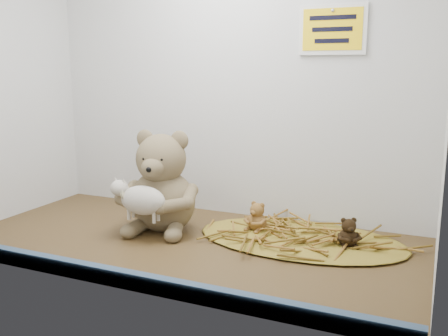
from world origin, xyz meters
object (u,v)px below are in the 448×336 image
at_px(toy_lamb, 143,200).
at_px(mini_teddy_tan, 257,215).
at_px(main_teddy, 162,180).
at_px(mini_teddy_brown, 348,231).

relative_size(toy_lamb, mini_teddy_tan, 2.08).
xyz_separation_m(main_teddy, mini_teddy_tan, (0.26, 0.07, -0.09)).
relative_size(main_teddy, mini_teddy_brown, 3.80).
distance_m(mini_teddy_tan, mini_teddy_brown, 0.25).
bearing_deg(toy_lamb, main_teddy, 90.00).
bearing_deg(mini_teddy_tan, mini_teddy_brown, 12.98).
height_order(mini_teddy_tan, mini_teddy_brown, mini_teddy_tan).
bearing_deg(mini_teddy_tan, main_teddy, -145.49).
bearing_deg(main_teddy, toy_lamb, -99.59).
bearing_deg(toy_lamb, mini_teddy_brown, 15.99).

